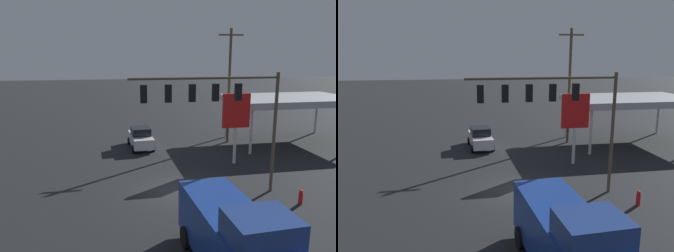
{
  "view_description": "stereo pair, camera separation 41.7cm",
  "coord_description": "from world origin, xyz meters",
  "views": [
    {
      "loc": [
        4.05,
        19.11,
        8.39
      ],
      "look_at": [
        0.0,
        -2.0,
        3.74
      ],
      "focal_mm": 35.0,
      "sensor_mm": 36.0,
      "label": 1
    },
    {
      "loc": [
        3.64,
        19.18,
        8.39
      ],
      "look_at": [
        0.0,
        -2.0,
        3.74
      ],
      "focal_mm": 35.0,
      "sensor_mm": 36.0,
      "label": 2
    }
  ],
  "objects": [
    {
      "name": "gas_station_canopy",
      "position": [
        -13.34,
        -9.45,
        4.16
      ],
      "size": [
        11.66,
        7.32,
        4.5
      ],
      "color": "#B2B7BC",
      "rests_on": "ground"
    },
    {
      "name": "price_sign",
      "position": [
        -5.79,
        -4.3,
        3.96
      ],
      "size": [
        2.18,
        0.27,
        5.55
      ],
      "color": "silver",
      "rests_on": "ground"
    },
    {
      "name": "sedan_waiting",
      "position": [
        1.01,
        -10.12,
        0.95
      ],
      "size": [
        2.24,
        4.49,
        1.93
      ],
      "rotation": [
        0.0,
        0.0,
        1.62
      ],
      "color": "silver",
      "rests_on": "ground"
    },
    {
      "name": "traffic_signal_assembly",
      "position": [
        -2.24,
        1.27,
        5.76
      ],
      "size": [
        8.92,
        0.43,
        7.44
      ],
      "color": "brown",
      "rests_on": "ground"
    },
    {
      "name": "utility_pole",
      "position": [
        -7.59,
        -10.54,
        5.71
      ],
      "size": [
        2.4,
        0.26,
        10.84
      ],
      "color": "brown",
      "rests_on": "ground"
    },
    {
      "name": "ground_plane",
      "position": [
        0.0,
        0.0,
        0.0
      ],
      "size": [
        200.0,
        200.0,
        0.0
      ],
      "primitive_type": "plane",
      "color": "black"
    },
    {
      "name": "fire_hydrant",
      "position": [
        -6.73,
        3.38,
        0.44
      ],
      "size": [
        0.24,
        0.24,
        0.88
      ],
      "color": "red",
      "rests_on": "ground"
    },
    {
      "name": "delivery_truck",
      "position": [
        -0.44,
        8.68,
        1.69
      ],
      "size": [
        2.79,
        6.89,
        3.58
      ],
      "rotation": [
        0.0,
        0.0,
        1.61
      ],
      "color": "navy",
      "rests_on": "ground"
    }
  ]
}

